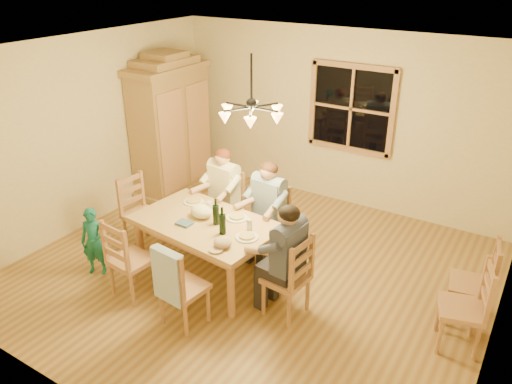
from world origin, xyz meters
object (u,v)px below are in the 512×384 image
Objects in this scene: chair_near_right at (185,299)px; chair_spare_front at (458,321)px; chair_near_left at (133,271)px; chair_spare_back at (468,296)px; adult_woman at (223,184)px; child at (94,241)px; wine_bottle_a at (216,212)px; chair_far_left at (224,219)px; chair_far_right at (268,236)px; adult_plaid_man at (268,199)px; wine_bottle_b at (222,221)px; chandelier at (252,112)px; chair_end_left at (143,225)px; adult_slate_man at (287,248)px; dining_table at (206,229)px; armoire at (171,130)px; chair_end_right at (286,290)px.

chair_near_right and chair_spare_front have the same top height.
chair_spare_back is (3.40, 1.55, 0.00)m from chair_near_left.
adult_woman reaches higher than child.
wine_bottle_a is at bearing 126.61° from adult_woman.
chair_far_right is at bearing 180.00° from chair_far_left.
adult_plaid_man is 2.65× the size of wine_bottle_a.
chair_near_right is 1.89m from adult_woman.
wine_bottle_b is at bearing 100.66° from chair_spare_back.
chair_near_left is (-0.95, -1.09, -1.77)m from chandelier.
chair_far_left is at bearing 136.74° from chair_end_left.
adult_slate_man is at bearing 26.57° from chair_near_left.
chair_spare_front is at bearing 23.82° from chair_near_left.
adult_plaid_man is at bearing 46.64° from adult_slate_man.
chair_far_right is at bearing 81.48° from chair_spare_back.
chair_near_right is 1.07m from wine_bottle_a.
wine_bottle_b is at bearing -36.28° from wine_bottle_a.
chair_spare_front is 1.00× the size of chair_spare_back.
chair_spare_front is (3.40, 1.08, 0.00)m from chair_near_left.
wine_bottle_b is 0.37× the size of child.
wine_bottle_b reaches higher than chair_near_right.
adult_slate_man is 2.65× the size of wine_bottle_a.
chandelier is 1.54m from adult_woman.
chair_end_left is at bearing 173.90° from dining_table.
chandelier is 1.25m from wine_bottle_b.
chandelier reaches higher than chair_near_right.
adult_woman is 0.88× the size of chair_spare_back.
chair_near_left is 1.85m from adult_plaid_man.
chair_end_left is (0.81, -1.60, -0.75)m from armoire.
wine_bottle_b is at bearing 91.66° from adult_plaid_man.
adult_slate_man is (1.51, -0.97, 0.00)m from adult_woman.
chair_end_left is 1.13× the size of adult_slate_man.
adult_plaid_man is 2.21m from child.
adult_plaid_man is (0.75, -0.08, 0.00)m from adult_woman.
armoire is 2.98m from chair_near_left.
chandelier is at bearing 37.94° from dining_table.
chair_near_right is 1.10m from chair_end_right.
chandelier is 0.78× the size of chair_spare_front.
chair_far_right is 0.54m from adult_plaid_man.
chair_spare_back is (0.00, 0.47, 0.00)m from chair_spare_front.
armoire is at bearing 150.26° from chandelier.
chair_far_left is at bearing -0.00° from adult_plaid_man.
wine_bottle_a is at bearing 76.92° from adult_plaid_man.
armoire is 5.12m from chair_spare_front.
chair_spare_back is (4.06, 0.67, 0.00)m from chair_end_left.
adult_plaid_man is at bearing 93.45° from chandelier.
chair_far_left is (1.65, -0.88, -0.75)m from armoire.
adult_woman is at bearing 120.50° from wine_bottle_a.
wine_bottle_b is at bearing 131.14° from chair_far_left.
dining_table is at bearing 90.00° from adult_slate_man.
chair_near_right is at bearing 136.74° from adult_slate_man.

